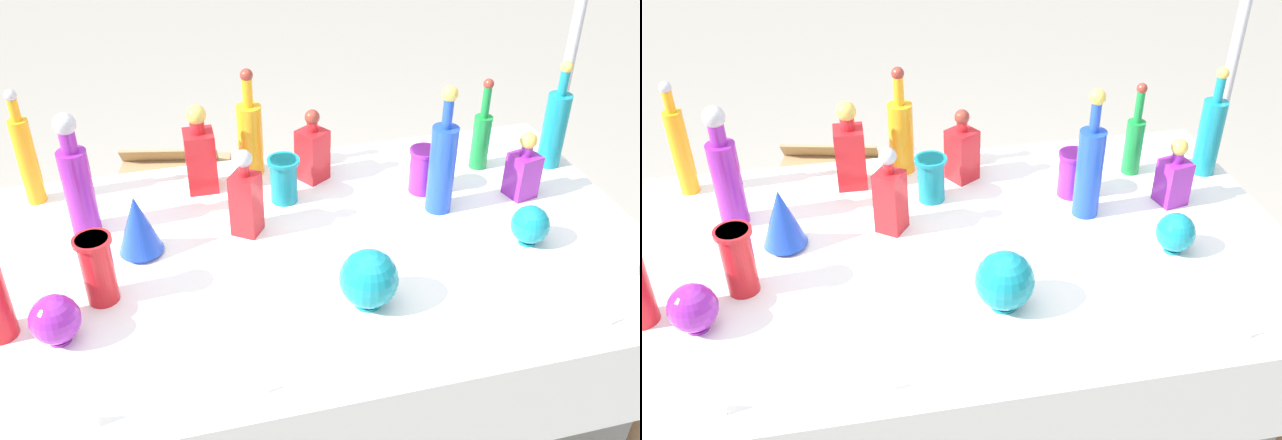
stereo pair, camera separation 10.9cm
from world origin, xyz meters
TOP-DOWN VIEW (x-y plane):
  - ground_plane at (0.00, 0.00)m, footprint 40.00×40.00m
  - display_table at (0.00, -0.04)m, footprint 1.99×1.19m
  - tall_bottle_0 at (0.91, 0.28)m, footprint 0.08×0.08m
  - tall_bottle_1 at (-0.12, 0.49)m, footprint 0.09×0.09m
  - tall_bottle_2 at (0.66, 0.33)m, footprint 0.06×0.06m
  - tall_bottle_3 at (0.42, 0.11)m, footprint 0.08×0.08m
  - tall_bottle_4 at (-0.83, 0.49)m, footprint 0.06×0.06m
  - tall_bottle_5 at (-0.67, 0.27)m, footprint 0.09×0.09m
  - square_decanter_0 at (-0.19, 0.14)m, footprint 0.11×0.11m
  - square_decanter_1 at (0.08, 0.40)m, footprint 0.12×0.12m
  - square_decanter_2 at (0.71, 0.12)m, footprint 0.10×0.10m
  - square_decanter_3 at (-0.30, 0.43)m, footprint 0.10×0.10m
  - slender_vase_0 at (-0.62, -0.08)m, footprint 0.10×0.10m
  - slender_vase_2 at (-0.05, 0.28)m, footprint 0.11×0.11m
  - slender_vase_3 at (0.41, 0.23)m, footprint 0.10×0.10m
  - fluted_vase_0 at (-0.51, 0.11)m, footprint 0.13×0.13m
  - round_bowl_0 at (0.61, -0.13)m, footprint 0.12×0.12m
  - round_bowl_1 at (0.06, -0.28)m, footprint 0.16×0.16m
  - round_bowl_2 at (-0.73, -0.22)m, footprint 0.13×0.13m
  - price_tag_left at (0.62, -0.51)m, footprint 0.05×0.02m
  - price_tag_center at (-0.67, -0.51)m, footprint 0.07×0.03m
  - price_tag_right at (-0.29, -0.52)m, footprint 0.06×0.01m
  - cardboard_box_behind_left at (-0.38, 1.27)m, footprint 0.59×0.53m
  - canopy_pole at (1.19, 0.67)m, footprint 0.18×0.18m

SIDE VIEW (x-z plane):
  - ground_plane at x=0.00m, z-range 0.00..0.00m
  - cardboard_box_behind_left at x=-0.38m, z-range -0.04..0.37m
  - display_table at x=0.00m, z-range 0.33..1.09m
  - price_tag_right at x=-0.29m, z-range 0.76..0.79m
  - price_tag_left at x=0.62m, z-range 0.76..0.80m
  - price_tag_center at x=-0.67m, z-range 0.76..0.81m
  - round_bowl_0 at x=0.61m, z-range 0.76..0.89m
  - round_bowl_2 at x=-0.73m, z-range 0.76..0.90m
  - slender_vase_2 at x=-0.05m, z-range 0.77..0.92m
  - slender_vase_3 at x=0.41m, z-range 0.77..0.92m
  - round_bowl_1 at x=0.06m, z-range 0.76..0.93m
  - square_decanter_2 at x=0.71m, z-range 0.74..0.97m
  - fluted_vase_0 at x=-0.51m, z-range 0.76..0.96m
  - square_decanter_1 at x=0.08m, z-range 0.74..0.99m
  - slender_vase_0 at x=-0.62m, z-range 0.77..0.97m
  - square_decanter_0 at x=-0.19m, z-range 0.74..1.02m
  - tall_bottle_2 at x=0.66m, z-range 0.72..1.05m
  - square_decanter_3 at x=-0.30m, z-range 0.74..1.04m
  - tall_bottle_1 at x=-0.12m, z-range 0.71..1.09m
  - tall_bottle_0 at x=0.91m, z-range 0.72..1.10m
  - tall_bottle_4 at x=-0.83m, z-range 0.73..1.12m
  - tall_bottle_3 at x=0.42m, z-range 0.71..1.14m
  - tall_bottle_5 at x=-0.67m, z-range 0.74..1.13m
  - canopy_pole at x=1.19m, z-range -0.26..2.13m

